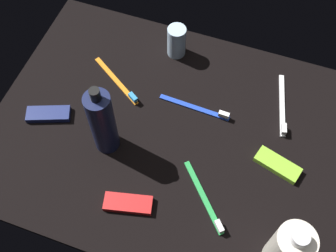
{
  "coord_description": "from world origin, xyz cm",
  "views": [
    {
      "loc": [
        -16.19,
        45.6,
        87.66
      ],
      "look_at": [
        0.0,
        0.0,
        3.0
      ],
      "focal_mm": 45.03,
      "sensor_mm": 36.0,
      "label": 1
    }
  ],
  "objects_px": {
    "lotion_bottle": "(102,122)",
    "toothbrush_orange": "(119,83)",
    "snack_bar_lime": "(277,166)",
    "bodywash_bottle": "(288,249)",
    "toothbrush_green": "(206,201)",
    "snack_bar_navy": "(48,114)",
    "snack_bar_red": "(128,203)",
    "toothbrush_white": "(282,108)",
    "toothbrush_blue": "(199,108)",
    "deodorant_stick": "(177,41)"
  },
  "relations": [
    {
      "from": "toothbrush_white",
      "to": "toothbrush_blue",
      "type": "relative_size",
      "value": 0.99
    },
    {
      "from": "snack_bar_lime",
      "to": "snack_bar_navy",
      "type": "bearing_deg",
      "value": 21.25
    },
    {
      "from": "snack_bar_red",
      "to": "bodywash_bottle",
      "type": "bearing_deg",
      "value": 166.3
    },
    {
      "from": "toothbrush_blue",
      "to": "bodywash_bottle",
      "type": "bearing_deg",
      "value": 132.7
    },
    {
      "from": "toothbrush_blue",
      "to": "lotion_bottle",
      "type": "bearing_deg",
      "value": 42.77
    },
    {
      "from": "bodywash_bottle",
      "to": "toothbrush_orange",
      "type": "xyz_separation_m",
      "value": [
        0.48,
        -0.29,
        -0.07
      ]
    },
    {
      "from": "deodorant_stick",
      "to": "snack_bar_lime",
      "type": "xyz_separation_m",
      "value": [
        -0.32,
        0.24,
        -0.04
      ]
    },
    {
      "from": "toothbrush_orange",
      "to": "snack_bar_lime",
      "type": "xyz_separation_m",
      "value": [
        -0.43,
        0.09,
        0.0
      ]
    },
    {
      "from": "deodorant_stick",
      "to": "snack_bar_navy",
      "type": "height_order",
      "value": "deodorant_stick"
    },
    {
      "from": "snack_bar_navy",
      "to": "toothbrush_orange",
      "type": "bearing_deg",
      "value": -151.7
    },
    {
      "from": "toothbrush_white",
      "to": "snack_bar_lime",
      "type": "xyz_separation_m",
      "value": [
        -0.02,
        0.16,
        0.0
      ]
    },
    {
      "from": "bodywash_bottle",
      "to": "toothbrush_white",
      "type": "relative_size",
      "value": 0.92
    },
    {
      "from": "bodywash_bottle",
      "to": "toothbrush_blue",
      "type": "relative_size",
      "value": 0.91
    },
    {
      "from": "snack_bar_navy",
      "to": "snack_bar_red",
      "type": "relative_size",
      "value": 1.0
    },
    {
      "from": "toothbrush_white",
      "to": "toothbrush_orange",
      "type": "distance_m",
      "value": 0.41
    },
    {
      "from": "toothbrush_orange",
      "to": "snack_bar_lime",
      "type": "height_order",
      "value": "toothbrush_orange"
    },
    {
      "from": "toothbrush_white",
      "to": "snack_bar_red",
      "type": "distance_m",
      "value": 0.44
    },
    {
      "from": "toothbrush_green",
      "to": "snack_bar_navy",
      "type": "xyz_separation_m",
      "value": [
        0.42,
        -0.08,
        0.0
      ]
    },
    {
      "from": "toothbrush_white",
      "to": "toothbrush_orange",
      "type": "relative_size",
      "value": 1.13
    },
    {
      "from": "lotion_bottle",
      "to": "snack_bar_navy",
      "type": "xyz_separation_m",
      "value": [
        0.16,
        -0.02,
        -0.09
      ]
    },
    {
      "from": "deodorant_stick",
      "to": "toothbrush_orange",
      "type": "height_order",
      "value": "deodorant_stick"
    },
    {
      "from": "deodorant_stick",
      "to": "snack_bar_lime",
      "type": "relative_size",
      "value": 0.85
    },
    {
      "from": "snack_bar_navy",
      "to": "bodywash_bottle",
      "type": "bearing_deg",
      "value": 145.24
    },
    {
      "from": "lotion_bottle",
      "to": "toothbrush_orange",
      "type": "height_order",
      "value": "lotion_bottle"
    },
    {
      "from": "toothbrush_white",
      "to": "toothbrush_blue",
      "type": "height_order",
      "value": "same"
    },
    {
      "from": "bodywash_bottle",
      "to": "toothbrush_blue",
      "type": "distance_m",
      "value": 0.39
    },
    {
      "from": "toothbrush_orange",
      "to": "toothbrush_green",
      "type": "bearing_deg",
      "value": 143.03
    },
    {
      "from": "bodywash_bottle",
      "to": "toothbrush_green",
      "type": "distance_m",
      "value": 0.2
    },
    {
      "from": "toothbrush_orange",
      "to": "toothbrush_blue",
      "type": "xyz_separation_m",
      "value": [
        -0.21,
        0.01,
        0.0
      ]
    },
    {
      "from": "deodorant_stick",
      "to": "toothbrush_white",
      "type": "xyz_separation_m",
      "value": [
        -0.3,
        0.08,
        -0.04
      ]
    },
    {
      "from": "lotion_bottle",
      "to": "snack_bar_lime",
      "type": "height_order",
      "value": "lotion_bottle"
    },
    {
      "from": "deodorant_stick",
      "to": "snack_bar_navy",
      "type": "xyz_separation_m",
      "value": [
        0.23,
        0.29,
        -0.04
      ]
    },
    {
      "from": "toothbrush_white",
      "to": "snack_bar_navy",
      "type": "bearing_deg",
      "value": 21.41
    },
    {
      "from": "deodorant_stick",
      "to": "snack_bar_red",
      "type": "bearing_deg",
      "value": 95.21
    },
    {
      "from": "toothbrush_white",
      "to": "snack_bar_navy",
      "type": "height_order",
      "value": "toothbrush_white"
    },
    {
      "from": "toothbrush_green",
      "to": "snack_bar_red",
      "type": "relative_size",
      "value": 1.35
    },
    {
      "from": "snack_bar_navy",
      "to": "snack_bar_red",
      "type": "height_order",
      "value": "same"
    },
    {
      "from": "toothbrush_green",
      "to": "snack_bar_red",
      "type": "bearing_deg",
      "value": 21.95
    },
    {
      "from": "deodorant_stick",
      "to": "snack_bar_red",
      "type": "height_order",
      "value": "deodorant_stick"
    },
    {
      "from": "bodywash_bottle",
      "to": "toothbrush_white",
      "type": "xyz_separation_m",
      "value": [
        0.07,
        -0.35,
        -0.07
      ]
    },
    {
      "from": "deodorant_stick",
      "to": "toothbrush_white",
      "type": "bearing_deg",
      "value": 164.84
    },
    {
      "from": "snack_bar_lime",
      "to": "snack_bar_red",
      "type": "relative_size",
      "value": 1.0
    },
    {
      "from": "bodywash_bottle",
      "to": "deodorant_stick",
      "type": "bearing_deg",
      "value": -49.49
    },
    {
      "from": "toothbrush_white",
      "to": "snack_bar_navy",
      "type": "xyz_separation_m",
      "value": [
        0.53,
        0.21,
        0.0
      ]
    },
    {
      "from": "toothbrush_blue",
      "to": "deodorant_stick",
      "type": "bearing_deg",
      "value": -54.04
    },
    {
      "from": "bodywash_bottle",
      "to": "toothbrush_white",
      "type": "bearing_deg",
      "value": -78.87
    },
    {
      "from": "bodywash_bottle",
      "to": "toothbrush_green",
      "type": "xyz_separation_m",
      "value": [
        0.18,
        -0.06,
        -0.07
      ]
    },
    {
      "from": "snack_bar_lime",
      "to": "bodywash_bottle",
      "type": "bearing_deg",
      "value": 120.04
    },
    {
      "from": "toothbrush_blue",
      "to": "snack_bar_navy",
      "type": "distance_m",
      "value": 0.36
    },
    {
      "from": "toothbrush_orange",
      "to": "toothbrush_white",
      "type": "bearing_deg",
      "value": -171.04
    }
  ]
}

